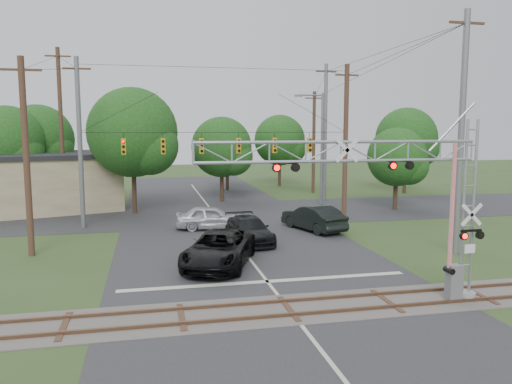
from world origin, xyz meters
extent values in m
plane|color=#2E4720|center=(0.00, 0.00, 0.00)|extent=(160.00, 160.00, 0.00)
cube|color=#2B2C2E|center=(0.00, 10.00, 0.01)|extent=(14.00, 90.00, 0.02)
cube|color=#2B2C2E|center=(0.00, 24.00, 0.01)|extent=(90.00, 12.00, 0.02)
cube|color=#4E4843|center=(0.00, 2.00, 0.02)|extent=(90.00, 3.20, 0.05)
cube|color=brown|center=(0.00, 1.28, 0.09)|extent=(90.00, 0.12, 0.14)
cube|color=brown|center=(0.00, 2.72, 0.09)|extent=(90.00, 0.12, 0.14)
cylinder|color=gray|center=(7.17, 1.70, 0.15)|extent=(0.89, 0.89, 0.30)
cube|color=silver|center=(7.12, 1.40, 2.13)|extent=(0.45, 0.03, 0.35)
cube|color=slate|center=(6.58, 1.50, 0.74)|extent=(0.54, 0.45, 1.49)
cube|color=red|center=(6.33, 1.50, 3.76)|extent=(0.14, 0.09, 4.95)
cylinder|color=slate|center=(-9.50, 20.00, 5.75)|extent=(0.32, 0.32, 11.50)
cylinder|color=#432A1F|center=(9.50, 20.00, 5.75)|extent=(0.36, 0.36, 11.50)
cylinder|color=black|center=(0.00, 20.00, 6.51)|extent=(19.00, 0.03, 0.03)
cube|color=orange|center=(-6.67, 20.00, 5.56)|extent=(0.30, 0.30, 1.10)
cube|color=orange|center=(-4.00, 20.00, 5.56)|extent=(0.30, 0.30, 1.10)
cube|color=orange|center=(-1.33, 20.00, 5.56)|extent=(0.30, 0.30, 1.10)
cube|color=orange|center=(1.33, 20.00, 5.56)|extent=(0.30, 0.30, 1.10)
cube|color=orange|center=(4.00, 20.00, 5.56)|extent=(0.30, 0.30, 1.10)
cube|color=orange|center=(6.67, 20.00, 5.56)|extent=(0.30, 0.30, 1.10)
imported|color=black|center=(-1.72, 8.57, 0.86)|extent=(4.85, 6.77, 1.71)
imported|color=black|center=(0.77, 13.37, 0.75)|extent=(2.52, 5.35, 1.51)
imported|color=#B1B3BA|center=(-0.96, 17.72, 0.81)|extent=(4.94, 2.48, 1.61)
imported|color=black|center=(5.65, 15.91, 0.86)|extent=(3.34, 5.51, 1.71)
cylinder|color=slate|center=(9.96, 26.51, 4.94)|extent=(0.22, 0.22, 9.87)
cylinder|color=slate|center=(8.87, 26.51, 9.65)|extent=(2.19, 0.13, 0.13)
cube|color=slate|center=(7.77, 26.51, 9.60)|extent=(0.66, 0.27, 0.16)
cylinder|color=#432A1F|center=(-11.94, 28.19, 6.63)|extent=(0.34, 0.34, 13.26)
cube|color=#432A1F|center=(-11.94, 28.19, 12.56)|extent=(2.00, 0.12, 0.12)
cylinder|color=slate|center=(11.12, 28.93, 6.34)|extent=(0.34, 0.34, 12.67)
cube|color=#432A1F|center=(11.12, 28.93, 11.97)|extent=(2.00, 0.12, 0.12)
cylinder|color=#432A1F|center=(-11.29, 12.75, 5.23)|extent=(0.34, 0.34, 10.47)
cube|color=#432A1F|center=(-11.29, 12.75, 9.77)|extent=(2.00, 0.12, 0.12)
cylinder|color=slate|center=(11.16, 8.23, 6.43)|extent=(0.34, 0.34, 12.86)
cube|color=#432A1F|center=(11.16, 8.23, 12.16)|extent=(2.00, 0.12, 0.12)
cylinder|color=#432A1F|center=(12.06, 34.92, 5.31)|extent=(0.34, 0.34, 10.62)
cube|color=#432A1F|center=(12.06, 34.92, 9.92)|extent=(2.00, 0.12, 0.12)
cylinder|color=#39271A|center=(-16.60, 30.16, 2.00)|extent=(0.36, 0.36, 3.99)
sphere|color=#184012|center=(-16.60, 30.16, 5.63)|extent=(6.17, 6.17, 6.17)
cylinder|color=#39271A|center=(-14.73, 32.98, 2.05)|extent=(0.36, 0.36, 4.10)
sphere|color=#184012|center=(-14.73, 32.98, 5.78)|extent=(6.34, 6.34, 6.34)
cylinder|color=#39271A|center=(-6.21, 25.48, 2.30)|extent=(0.36, 0.36, 4.59)
sphere|color=#184012|center=(-6.21, 25.48, 6.47)|extent=(7.10, 7.10, 7.10)
cylinder|color=#39271A|center=(1.59, 30.40, 1.80)|extent=(0.36, 0.36, 3.61)
sphere|color=#184012|center=(1.59, 30.40, 5.09)|extent=(5.58, 5.58, 5.58)
cylinder|color=#39271A|center=(3.44, 38.93, 1.58)|extent=(0.36, 0.36, 3.17)
sphere|color=#184012|center=(3.44, 38.93, 4.46)|extent=(4.89, 4.89, 4.89)
cylinder|color=#39271A|center=(10.10, 41.55, 1.92)|extent=(0.36, 0.36, 3.85)
sphere|color=#184012|center=(10.10, 41.55, 5.42)|extent=(5.95, 5.95, 5.95)
cylinder|color=#39271A|center=(15.10, 22.58, 1.57)|extent=(0.36, 0.36, 3.15)
sphere|color=#184012|center=(15.10, 22.58, 4.44)|extent=(4.86, 4.86, 4.86)
cylinder|color=#39271A|center=(21.37, 32.49, 2.05)|extent=(0.36, 0.36, 4.11)
sphere|color=#184012|center=(21.37, 32.49, 5.79)|extent=(6.35, 6.35, 6.35)
camera|label=1|loc=(-5.00, -15.36, 6.76)|focal=35.00mm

